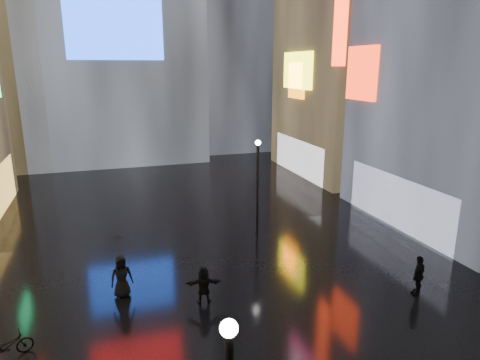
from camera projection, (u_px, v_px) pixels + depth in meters
name	position (u px, v px, depth m)	size (l,w,h in m)	color
ground	(197.00, 230.00, 24.26)	(140.00, 140.00, 0.00)	black
building_right_far	(359.00, 2.00, 34.57)	(10.28, 12.00, 28.00)	black
lamp_far	(258.00, 181.00, 23.40)	(0.30, 0.30, 5.20)	black
pedestrian_3	(419.00, 275.00, 17.32)	(0.97, 0.41, 1.66)	black
pedestrian_4	(121.00, 277.00, 17.07)	(0.87, 0.57, 1.78)	black
pedestrian_5	(204.00, 285.00, 16.66)	(1.41, 0.45, 1.52)	black
umbrella_2	(119.00, 246.00, 16.72)	(0.96, 0.98, 0.88)	black
bicycle	(6.00, 347.00, 13.55)	(0.55, 1.59, 0.83)	black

